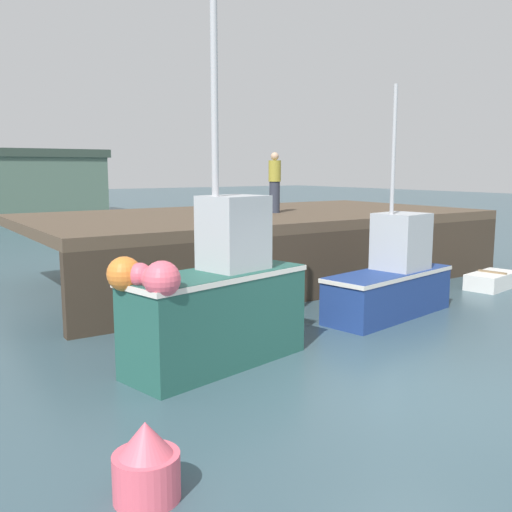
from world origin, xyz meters
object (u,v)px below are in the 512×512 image
(fishing_boat_near_right, at_px, (392,280))
(mooring_buoy_foreground, at_px, (146,464))
(rowboat, at_px, (492,280))
(dockworker, at_px, (275,183))
(fishing_boat_near_left, at_px, (215,301))

(fishing_boat_near_right, relative_size, mooring_buoy_foreground, 6.21)
(rowboat, xyz_separation_m, dockworker, (-3.85, 4.26, 2.47))
(fishing_boat_near_right, relative_size, dockworker, 2.84)
(rowboat, relative_size, dockworker, 1.02)
(dockworker, distance_m, mooring_buoy_foreground, 11.33)
(rowboat, bearing_deg, fishing_boat_near_left, -172.53)
(fishing_boat_near_left, xyz_separation_m, dockworker, (4.98, 5.42, 1.65))
(rowboat, height_order, dockworker, dockworker)
(fishing_boat_near_right, xyz_separation_m, dockworker, (0.38, 4.76, 1.91))
(fishing_boat_near_left, relative_size, dockworker, 3.49)
(dockworker, bearing_deg, mooring_buoy_foreground, -131.59)
(fishing_boat_near_right, height_order, dockworker, fishing_boat_near_right)
(dockworker, height_order, mooring_buoy_foreground, dockworker)
(dockworker, bearing_deg, rowboat, -47.90)
(fishing_boat_near_left, distance_m, dockworker, 7.54)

